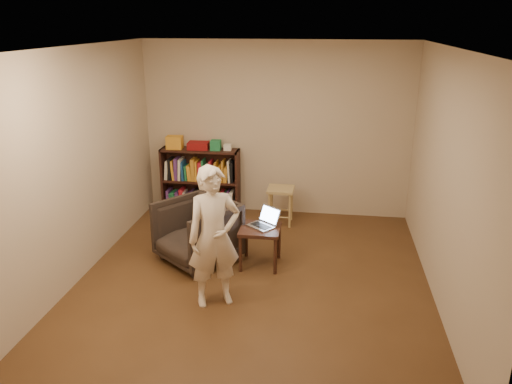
# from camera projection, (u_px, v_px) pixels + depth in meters

# --- Properties ---
(floor) EXTENTS (4.50, 4.50, 0.00)m
(floor) POSITION_uv_depth(u_px,v_px,m) (253.00, 280.00, 5.78)
(floor) COLOR #482D17
(floor) RESTS_ON ground
(ceiling) EXTENTS (4.50, 4.50, 0.00)m
(ceiling) POSITION_uv_depth(u_px,v_px,m) (253.00, 48.00, 4.93)
(ceiling) COLOR white
(ceiling) RESTS_ON wall_back
(wall_back) EXTENTS (4.00, 0.00, 4.00)m
(wall_back) POSITION_uv_depth(u_px,v_px,m) (276.00, 130.00, 7.45)
(wall_back) COLOR #C3AE93
(wall_back) RESTS_ON floor
(wall_left) EXTENTS (0.00, 4.50, 4.50)m
(wall_left) POSITION_uv_depth(u_px,v_px,m) (78.00, 166.00, 5.63)
(wall_left) COLOR #C3AE93
(wall_left) RESTS_ON floor
(wall_right) EXTENTS (0.00, 4.50, 4.50)m
(wall_right) POSITION_uv_depth(u_px,v_px,m) (447.00, 182.00, 5.07)
(wall_right) COLOR #C3AE93
(wall_right) RESTS_ON floor
(bookshelf) EXTENTS (1.20, 0.30, 1.00)m
(bookshelf) POSITION_uv_depth(u_px,v_px,m) (201.00, 184.00, 7.75)
(bookshelf) COLOR black
(bookshelf) RESTS_ON floor
(box_yellow) EXTENTS (0.25, 0.18, 0.19)m
(box_yellow) POSITION_uv_depth(u_px,v_px,m) (175.00, 142.00, 7.56)
(box_yellow) COLOR gold
(box_yellow) RESTS_ON bookshelf
(red_cloth) EXTENTS (0.33, 0.25, 0.10)m
(red_cloth) POSITION_uv_depth(u_px,v_px,m) (198.00, 145.00, 7.56)
(red_cloth) COLOR maroon
(red_cloth) RESTS_ON bookshelf
(box_green) EXTENTS (0.15, 0.15, 0.15)m
(box_green) POSITION_uv_depth(u_px,v_px,m) (216.00, 145.00, 7.49)
(box_green) COLOR #217F48
(box_green) RESTS_ON bookshelf
(box_white) EXTENTS (0.11, 0.11, 0.09)m
(box_white) POSITION_uv_depth(u_px,v_px,m) (228.00, 147.00, 7.49)
(box_white) COLOR white
(box_white) RESTS_ON bookshelf
(stool) EXTENTS (0.38, 0.38, 0.55)m
(stool) POSITION_uv_depth(u_px,v_px,m) (281.00, 195.00, 7.27)
(stool) COLOR tan
(stool) RESTS_ON floor
(armchair) EXTENTS (1.18, 1.19, 0.78)m
(armchair) POSITION_uv_depth(u_px,v_px,m) (197.00, 232.00, 6.14)
(armchair) COLOR black
(armchair) RESTS_ON floor
(side_table) EXTENTS (0.48, 0.48, 0.49)m
(side_table) POSITION_uv_depth(u_px,v_px,m) (260.00, 234.00, 6.02)
(side_table) COLOR black
(side_table) RESTS_ON floor
(laptop) EXTENTS (0.43, 0.43, 0.22)m
(laptop) POSITION_uv_depth(u_px,v_px,m) (265.00, 221.00, 6.04)
(laptop) COLOR #ABACB0
(laptop) RESTS_ON side_table
(person) EXTENTS (0.65, 0.57, 1.51)m
(person) POSITION_uv_depth(u_px,v_px,m) (214.00, 237.00, 5.10)
(person) COLOR beige
(person) RESTS_ON floor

